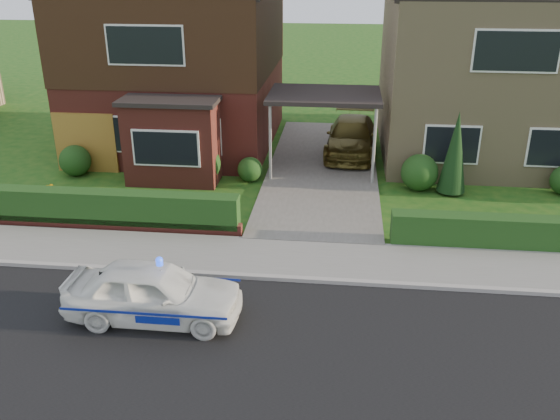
# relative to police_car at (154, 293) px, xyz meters

# --- Properties ---
(ground) EXTENTS (120.00, 120.00, 0.00)m
(ground) POSITION_rel_police_car_xyz_m (3.10, -1.20, -0.63)
(ground) COLOR #154C14
(ground) RESTS_ON ground
(road) EXTENTS (60.00, 6.00, 0.02)m
(road) POSITION_rel_police_car_xyz_m (3.10, -1.20, -0.63)
(road) COLOR black
(road) RESTS_ON ground
(kerb) EXTENTS (60.00, 0.16, 0.12)m
(kerb) POSITION_rel_police_car_xyz_m (3.10, 1.85, -0.57)
(kerb) COLOR #9E9993
(kerb) RESTS_ON ground
(sidewalk) EXTENTS (60.00, 2.00, 0.10)m
(sidewalk) POSITION_rel_police_car_xyz_m (3.10, 2.90, -0.58)
(sidewalk) COLOR slate
(sidewalk) RESTS_ON ground
(driveway) EXTENTS (3.80, 12.00, 0.12)m
(driveway) POSITION_rel_police_car_xyz_m (3.10, 9.80, -0.57)
(driveway) COLOR #666059
(driveway) RESTS_ON ground
(house_left) EXTENTS (7.50, 9.53, 7.25)m
(house_left) POSITION_rel_police_car_xyz_m (-2.68, 12.70, 3.18)
(house_left) COLOR maroon
(house_left) RESTS_ON ground
(house_right) EXTENTS (7.50, 8.06, 7.25)m
(house_right) POSITION_rel_police_car_xyz_m (8.90, 12.79, 3.03)
(house_right) COLOR tan
(house_right) RESTS_ON ground
(carport_link) EXTENTS (3.80, 3.00, 2.77)m
(carport_link) POSITION_rel_police_car_xyz_m (3.10, 9.75, 2.02)
(carport_link) COLOR black
(carport_link) RESTS_ON ground
(garage_door) EXTENTS (2.20, 0.10, 2.10)m
(garage_door) POSITION_rel_police_car_xyz_m (-5.15, 8.76, 0.42)
(garage_door) COLOR #91611F
(garage_door) RESTS_ON ground
(dwarf_wall) EXTENTS (7.70, 0.25, 0.36)m
(dwarf_wall) POSITION_rel_police_car_xyz_m (-2.70, 4.10, -0.45)
(dwarf_wall) COLOR maroon
(dwarf_wall) RESTS_ON ground
(hedge_left) EXTENTS (7.50, 0.55, 0.90)m
(hedge_left) POSITION_rel_police_car_xyz_m (-2.70, 4.25, -0.63)
(hedge_left) COLOR #123A16
(hedge_left) RESTS_ON ground
(hedge_right) EXTENTS (7.50, 0.55, 0.80)m
(hedge_right) POSITION_rel_police_car_xyz_m (8.90, 4.15, -0.63)
(hedge_right) COLOR #123A16
(hedge_right) RESTS_ON ground
(shrub_left_far) EXTENTS (1.08, 1.08, 1.08)m
(shrub_left_far) POSITION_rel_police_car_xyz_m (-5.40, 8.30, -0.09)
(shrub_left_far) COLOR #123A16
(shrub_left_far) RESTS_ON ground
(shrub_left_mid) EXTENTS (1.32, 1.32, 1.32)m
(shrub_left_mid) POSITION_rel_police_car_xyz_m (-0.90, 8.10, 0.03)
(shrub_left_mid) COLOR #123A16
(shrub_left_mid) RESTS_ON ground
(shrub_left_near) EXTENTS (0.84, 0.84, 0.84)m
(shrub_left_near) POSITION_rel_police_car_xyz_m (0.70, 8.40, -0.21)
(shrub_left_near) COLOR #123A16
(shrub_left_near) RESTS_ON ground
(shrub_right_near) EXTENTS (1.20, 1.20, 1.20)m
(shrub_right_near) POSITION_rel_police_car_xyz_m (6.30, 8.20, -0.03)
(shrub_right_near) COLOR #123A16
(shrub_right_near) RESTS_ON ground
(conifer_a) EXTENTS (0.90, 0.90, 2.60)m
(conifer_a) POSITION_rel_police_car_xyz_m (7.30, 8.00, 0.67)
(conifer_a) COLOR black
(conifer_a) RESTS_ON ground
(police_car) EXTENTS (3.40, 3.70, 1.42)m
(police_car) POSITION_rel_police_car_xyz_m (0.00, 0.00, 0.00)
(police_car) COLOR white
(police_car) RESTS_ON ground
(driveway_car) EXTENTS (2.08, 4.55, 1.29)m
(driveway_car) POSITION_rel_police_car_xyz_m (4.10, 11.52, 0.13)
(driveway_car) COLOR brown
(driveway_car) RESTS_ON driveway
(potted_plant_a) EXTENTS (0.48, 0.40, 0.78)m
(potted_plant_a) POSITION_rel_police_car_xyz_m (-4.27, 4.80, -0.24)
(potted_plant_a) COLOR gray
(potted_plant_a) RESTS_ON ground
(potted_plant_b) EXTENTS (0.56, 0.50, 0.84)m
(potted_plant_b) POSITION_rel_police_car_xyz_m (-4.93, 5.29, -0.21)
(potted_plant_b) COLOR gray
(potted_plant_b) RESTS_ON ground
(potted_plant_c) EXTENTS (0.43, 0.43, 0.73)m
(potted_plant_c) POSITION_rel_police_car_xyz_m (-1.41, 7.80, -0.27)
(potted_plant_c) COLOR gray
(potted_plant_c) RESTS_ON ground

